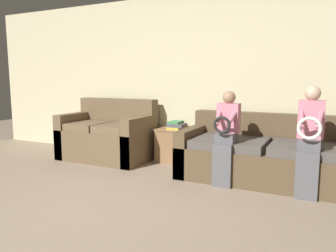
{
  "coord_description": "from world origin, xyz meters",
  "views": [
    {
      "loc": [
        2.08,
        -1.76,
        1.28
      ],
      "look_at": [
        0.34,
        1.77,
        0.71
      ],
      "focal_mm": 35.0,
      "sensor_mm": 36.0,
      "label": 1
    }
  ],
  "objects_px": {
    "couch_side": "(108,137)",
    "book_stack": "(176,125)",
    "child_right_seated": "(310,136)",
    "side_shelf": "(176,145)",
    "couch_main": "(270,157)",
    "child_left_seated": "(226,134)"
  },
  "relations": [
    {
      "from": "couch_side",
      "to": "book_stack",
      "type": "distance_m",
      "value": 1.14
    },
    {
      "from": "child_right_seated",
      "to": "side_shelf",
      "type": "xyz_separation_m",
      "value": [
        -1.91,
        0.71,
        -0.4
      ]
    },
    {
      "from": "side_shelf",
      "to": "book_stack",
      "type": "relative_size",
      "value": 2.0
    },
    {
      "from": "couch_main",
      "to": "child_right_seated",
      "type": "xyz_separation_m",
      "value": [
        0.46,
        -0.4,
        0.37
      ]
    },
    {
      "from": "side_shelf",
      "to": "book_stack",
      "type": "distance_m",
      "value": 0.31
    },
    {
      "from": "couch_main",
      "to": "book_stack",
      "type": "xyz_separation_m",
      "value": [
        -1.45,
        0.31,
        0.27
      ]
    },
    {
      "from": "book_stack",
      "to": "side_shelf",
      "type": "bearing_deg",
      "value": 85.25
    },
    {
      "from": "couch_main",
      "to": "couch_side",
      "type": "xyz_separation_m",
      "value": [
        -2.53,
        0.03,
        0.05
      ]
    },
    {
      "from": "child_left_seated",
      "to": "book_stack",
      "type": "height_order",
      "value": "child_left_seated"
    },
    {
      "from": "couch_side",
      "to": "child_right_seated",
      "type": "bearing_deg",
      "value": -8.23
    },
    {
      "from": "child_left_seated",
      "to": "child_right_seated",
      "type": "height_order",
      "value": "child_right_seated"
    },
    {
      "from": "couch_side",
      "to": "child_right_seated",
      "type": "xyz_separation_m",
      "value": [
        2.99,
        -0.43,
        0.32
      ]
    },
    {
      "from": "couch_side",
      "to": "child_left_seated",
      "type": "bearing_deg",
      "value": -11.91
    },
    {
      "from": "side_shelf",
      "to": "couch_side",
      "type": "bearing_deg",
      "value": -165.76
    },
    {
      "from": "couch_main",
      "to": "side_shelf",
      "type": "xyz_separation_m",
      "value": [
        -1.45,
        0.31,
        -0.03
      ]
    },
    {
      "from": "child_left_seated",
      "to": "book_stack",
      "type": "bearing_deg",
      "value": 144.14
    },
    {
      "from": "child_left_seated",
      "to": "child_right_seated",
      "type": "distance_m",
      "value": 0.92
    },
    {
      "from": "couch_main",
      "to": "child_left_seated",
      "type": "distance_m",
      "value": 0.69
    },
    {
      "from": "couch_side",
      "to": "child_right_seated",
      "type": "height_order",
      "value": "child_right_seated"
    },
    {
      "from": "couch_side",
      "to": "book_stack",
      "type": "bearing_deg",
      "value": 14.18
    },
    {
      "from": "couch_main",
      "to": "child_right_seated",
      "type": "bearing_deg",
      "value": -40.87
    },
    {
      "from": "couch_side",
      "to": "side_shelf",
      "type": "bearing_deg",
      "value": 14.24
    }
  ]
}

